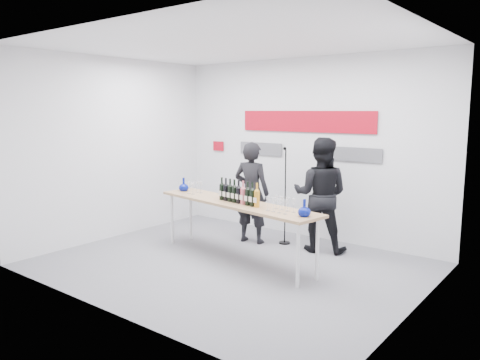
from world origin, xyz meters
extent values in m
plane|color=slate|center=(0.00, 0.00, 0.00)|extent=(5.00, 5.00, 0.00)
cube|color=silver|center=(0.00, 2.00, 1.50)|extent=(5.00, 0.04, 3.00)
cube|color=#A60718|center=(0.00, 1.97, 1.95)|extent=(2.50, 0.02, 0.35)
cube|color=#59595E|center=(-0.90, 1.97, 1.45)|extent=(0.90, 0.02, 0.22)
cube|color=#59595E|center=(0.90, 1.97, 1.45)|extent=(0.90, 0.02, 0.22)
cube|color=#A60718|center=(-1.90, 1.97, 1.45)|extent=(0.25, 0.02, 0.18)
cube|color=tan|center=(-0.09, 0.23, 0.83)|extent=(2.88, 1.01, 0.04)
cylinder|color=silver|center=(-1.42, 0.25, 0.40)|extent=(0.05, 0.05, 0.81)
cylinder|color=silver|center=(1.18, -0.17, 0.40)|extent=(0.05, 0.05, 0.81)
cylinder|color=silver|center=(-1.36, 0.62, 0.40)|extent=(0.05, 0.05, 0.81)
cylinder|color=silver|center=(1.24, 0.20, 0.40)|extent=(0.05, 0.05, 0.81)
imported|color=black|center=(-0.45, 1.09, 0.82)|extent=(0.66, 0.50, 1.64)
imported|color=black|center=(0.65, 1.36, 0.87)|extent=(1.01, 0.89, 1.74)
cylinder|color=black|center=(0.02, 1.35, 0.01)|extent=(0.18, 0.18, 0.02)
cylinder|color=black|center=(0.02, 1.35, 0.76)|extent=(0.02, 0.02, 1.52)
sphere|color=black|center=(0.02, 1.32, 1.54)|extent=(0.05, 0.05, 0.05)
camera|label=1|loc=(3.96, -4.88, 2.14)|focal=35.00mm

